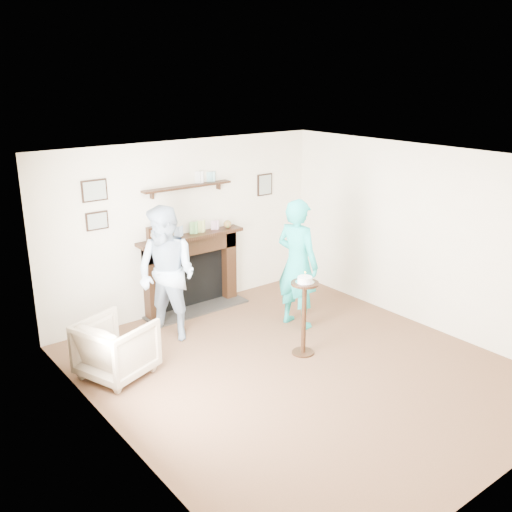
# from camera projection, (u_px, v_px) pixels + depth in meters

# --- Properties ---
(ground) EXTENTS (5.00, 5.00, 0.00)m
(ground) POSITION_uv_depth(u_px,v_px,m) (299.00, 370.00, 6.81)
(ground) COLOR brown
(ground) RESTS_ON ground
(room_shell) EXTENTS (4.54, 5.02, 2.52)m
(room_shell) POSITION_uv_depth(u_px,v_px,m) (264.00, 227.00, 6.83)
(room_shell) COLOR #F0E4CC
(room_shell) RESTS_ON ground
(armchair) EXTENTS (0.97, 0.96, 0.69)m
(armchair) POSITION_uv_depth(u_px,v_px,m) (119.00, 374.00, 6.71)
(armchair) COLOR tan
(armchair) RESTS_ON ground
(man) EXTENTS (0.96, 1.07, 1.79)m
(man) POSITION_uv_depth(u_px,v_px,m) (170.00, 337.00, 7.67)
(man) COLOR #CBD8FE
(man) RESTS_ON ground
(woman) EXTENTS (0.54, 0.73, 1.80)m
(woman) POSITION_uv_depth(u_px,v_px,m) (296.00, 324.00, 8.05)
(woman) COLOR #20BAA5
(woman) RESTS_ON ground
(pedestal_table) EXTENTS (0.34, 0.34, 1.10)m
(pedestal_table) POSITION_uv_depth(u_px,v_px,m) (304.00, 304.00, 7.02)
(pedestal_table) COLOR black
(pedestal_table) RESTS_ON ground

